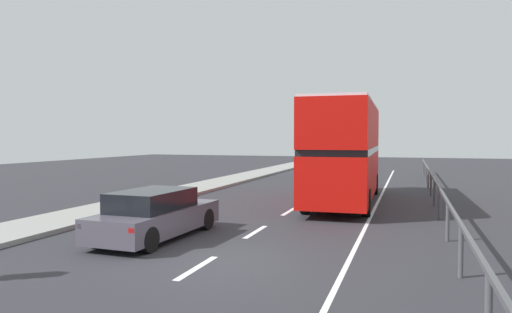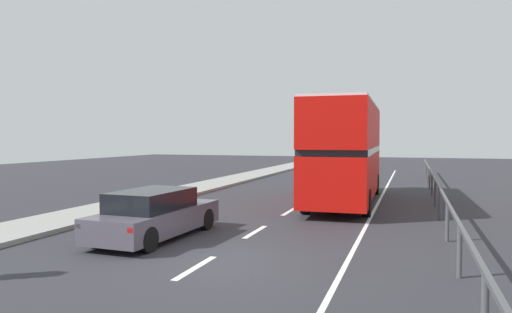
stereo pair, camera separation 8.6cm
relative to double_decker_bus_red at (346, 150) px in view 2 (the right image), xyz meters
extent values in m
cube|color=#2B2B31|center=(-1.72, -10.54, -2.35)|extent=(73.66, 120.00, 0.10)
cube|color=silver|center=(-1.72, -11.29, -2.30)|extent=(0.16, 1.97, 0.01)
cube|color=silver|center=(-1.72, -7.20, -2.30)|extent=(0.16, 1.97, 0.01)
cube|color=silver|center=(-1.72, -3.10, -2.30)|extent=(0.16, 1.97, 0.01)
cube|color=silver|center=(-1.72, 0.99, -2.30)|extent=(0.16, 1.97, 0.01)
cube|color=silver|center=(-1.72, 5.08, -2.30)|extent=(0.16, 1.97, 0.01)
cube|color=silver|center=(-1.72, 9.17, -2.30)|extent=(0.16, 1.97, 0.01)
cube|color=silver|center=(-1.72, 13.26, -2.30)|extent=(0.16, 1.97, 0.01)
cube|color=silver|center=(-1.72, 17.35, -2.30)|extent=(0.16, 1.97, 0.01)
cube|color=silver|center=(1.34, -1.54, -2.30)|extent=(0.12, 46.00, 0.01)
cube|color=#46474A|center=(3.64, -1.54, -1.24)|extent=(0.08, 42.00, 0.08)
cylinder|color=#46474A|center=(3.64, -10.29, -1.77)|extent=(0.10, 0.10, 1.06)
cylinder|color=#46474A|center=(3.64, -6.79, -1.77)|extent=(0.10, 0.10, 1.06)
cylinder|color=#46474A|center=(3.64, -3.29, -1.77)|extent=(0.10, 0.10, 1.06)
cylinder|color=#46474A|center=(3.64, 0.21, -1.77)|extent=(0.10, 0.10, 1.06)
cylinder|color=#46474A|center=(3.64, 3.71, -1.77)|extent=(0.10, 0.10, 1.06)
cylinder|color=#46474A|center=(3.64, 7.21, -1.77)|extent=(0.10, 0.10, 1.06)
cylinder|color=#46474A|center=(3.64, 10.71, -1.77)|extent=(0.10, 0.10, 1.06)
cylinder|color=#46474A|center=(3.64, 14.21, -1.77)|extent=(0.10, 0.10, 1.06)
cylinder|color=#46474A|center=(3.64, 17.71, -1.77)|extent=(0.10, 0.10, 1.06)
cube|color=red|center=(0.00, -0.01, -1.04)|extent=(2.68, 10.08, 1.82)
cube|color=black|center=(0.00, -0.01, 0.00)|extent=(2.69, 9.68, 0.24)
cube|color=red|center=(0.00, -0.01, 1.01)|extent=(2.68, 10.08, 1.78)
cube|color=silver|center=(0.00, -0.01, 1.95)|extent=(2.62, 9.88, 0.10)
cube|color=black|center=(-0.13, 4.98, -0.95)|extent=(2.17, 0.10, 1.28)
cube|color=yellow|center=(-0.13, 4.98, 1.45)|extent=(1.45, 0.08, 0.28)
cylinder|color=black|center=(-1.20, 3.57, -1.80)|extent=(0.31, 1.01, 1.00)
cylinder|color=black|center=(1.01, 3.63, -1.80)|extent=(0.31, 1.01, 1.00)
cylinder|color=black|center=(-1.01, -3.45, -1.80)|extent=(0.31, 1.01, 1.00)
cylinder|color=black|center=(1.20, -3.39, -1.80)|extent=(0.31, 1.01, 1.00)
cube|color=#4E4956|center=(-4.11, -8.84, -1.79)|extent=(1.92, 4.59, 0.65)
cube|color=black|center=(-4.12, -9.07, -1.20)|extent=(1.62, 2.55, 0.53)
cube|color=red|center=(-4.97, -11.03, -1.63)|extent=(0.16, 0.07, 0.12)
cube|color=red|center=(-3.46, -11.10, -1.63)|extent=(0.16, 0.07, 0.12)
cylinder|color=black|center=(-4.81, -7.25, -1.98)|extent=(0.23, 0.65, 0.64)
cylinder|color=black|center=(-3.26, -7.32, -1.98)|extent=(0.23, 0.65, 0.64)
cylinder|color=black|center=(-4.96, -10.36, -1.98)|extent=(0.23, 0.65, 0.64)
cylinder|color=black|center=(-3.40, -10.43, -1.98)|extent=(0.23, 0.65, 0.64)
cube|color=#201E30|center=(-3.15, 12.25, -1.81)|extent=(1.88, 4.49, 0.62)
cube|color=black|center=(-3.15, 12.02, -1.21)|extent=(1.63, 2.48, 0.58)
cube|color=red|center=(-3.92, 10.03, -1.65)|extent=(0.16, 0.06, 0.12)
cube|color=red|center=(-2.31, 10.06, -1.65)|extent=(0.16, 0.06, 0.12)
cylinder|color=black|center=(-4.00, 13.77, -1.98)|extent=(0.21, 0.64, 0.64)
cylinder|color=black|center=(-2.35, 13.79, -1.98)|extent=(0.21, 0.64, 0.64)
cylinder|color=black|center=(-3.95, 10.70, -1.98)|extent=(0.21, 0.64, 0.64)
cylinder|color=black|center=(-2.30, 10.73, -1.98)|extent=(0.21, 0.64, 0.64)
camera|label=1|loc=(2.64, -20.49, 0.52)|focal=33.09mm
camera|label=2|loc=(2.72, -20.46, 0.52)|focal=33.09mm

